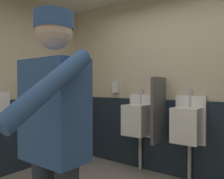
{
  "coord_description": "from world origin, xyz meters",
  "views": [
    {
      "loc": [
        1.11,
        -1.49,
        1.28
      ],
      "look_at": [
        0.01,
        -0.01,
        1.25
      ],
      "focal_mm": 35.97,
      "sensor_mm": 36.0,
      "label": 1
    }
  ],
  "objects_px": {
    "urinal_left": "(137,119)",
    "urinal_middle": "(187,125)",
    "soap_dispenser": "(116,87)",
    "person": "(53,131)"
  },
  "relations": [
    {
      "from": "urinal_middle",
      "to": "soap_dispenser",
      "type": "xyz_separation_m",
      "value": [
        -1.24,
        0.12,
        0.48
      ]
    },
    {
      "from": "urinal_middle",
      "to": "person",
      "type": "distance_m",
      "value": 2.07
    },
    {
      "from": "person",
      "to": "urinal_middle",
      "type": "bearing_deg",
      "value": 86.15
    },
    {
      "from": "urinal_middle",
      "to": "soap_dispenser",
      "type": "bearing_deg",
      "value": 174.49
    },
    {
      "from": "urinal_left",
      "to": "soap_dispenser",
      "type": "bearing_deg",
      "value": 166.23
    },
    {
      "from": "urinal_left",
      "to": "urinal_middle",
      "type": "xyz_separation_m",
      "value": [
        0.75,
        0.0,
        0.0
      ]
    },
    {
      "from": "person",
      "to": "soap_dispenser",
      "type": "bearing_deg",
      "value": 116.84
    },
    {
      "from": "urinal_middle",
      "to": "urinal_left",
      "type": "bearing_deg",
      "value": 180.0
    },
    {
      "from": "urinal_left",
      "to": "person",
      "type": "distance_m",
      "value": 2.15
    },
    {
      "from": "soap_dispenser",
      "to": "urinal_left",
      "type": "bearing_deg",
      "value": -13.77
    }
  ]
}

